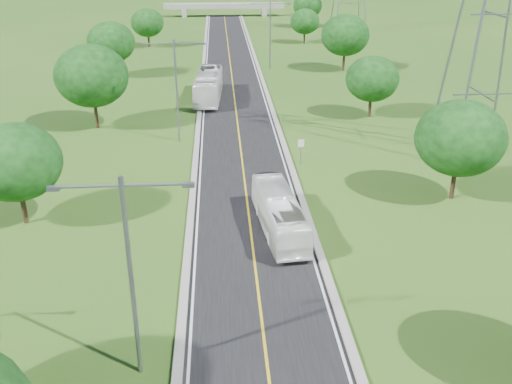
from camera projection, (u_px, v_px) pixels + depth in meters
ground at (235, 100)px, 70.97m from camera, size 260.00×260.00×0.00m
road at (233, 88)px, 76.42m from camera, size 8.00×150.00×0.06m
curb_left at (201, 88)px, 76.13m from camera, size 0.50×150.00×0.22m
curb_right at (265, 87)px, 76.64m from camera, size 0.50×150.00×0.22m
speed_limit_sign at (301, 147)px, 50.62m from camera, size 0.55×0.09×2.40m
overpass at (224, 6)px, 142.70m from camera, size 30.00×3.00×3.20m
streetlight_near_left at (129, 263)px, 24.53m from camera, size 5.90×0.25×10.00m
streetlight_mid_left at (176, 82)px, 54.52m from camera, size 5.90×0.25×10.00m
streetlight_far_right at (270, 29)px, 85.25m from camera, size 5.90×0.25×10.00m
tree_lb at (15, 162)px, 39.00m from camera, size 6.30×6.30×7.33m
tree_lc at (92, 76)px, 58.68m from camera, size 7.56×7.56×8.79m
tree_ld at (111, 42)px, 80.63m from camera, size 6.72×6.72×7.82m
tree_le at (147, 23)px, 102.85m from camera, size 5.88×5.88×6.84m
tree_rb at (460, 138)px, 42.63m from camera, size 6.72×6.72×7.82m
tree_rc at (372, 79)px, 62.82m from camera, size 5.88×5.88×6.84m
tree_rd at (345, 35)px, 84.38m from camera, size 7.14×7.14×8.30m
tree_re at (305, 21)px, 106.56m from camera, size 5.46×5.46×6.35m
tree_rf at (308, 6)px, 124.69m from camera, size 6.30×6.30×7.33m
bus_outbound at (279, 213)px, 39.10m from camera, size 3.25×9.94×2.72m
bus_inbound at (209, 86)px, 70.56m from camera, size 3.59×12.41×3.42m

